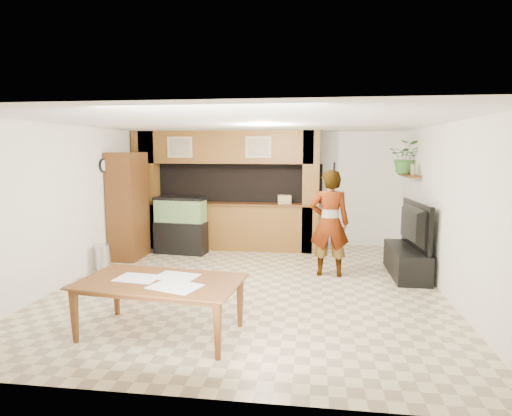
# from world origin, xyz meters

# --- Properties ---
(floor) EXTENTS (6.50, 6.50, 0.00)m
(floor) POSITION_xyz_m (0.00, 0.00, 0.00)
(floor) COLOR #CEB98F
(floor) RESTS_ON ground
(ceiling) EXTENTS (6.50, 6.50, 0.00)m
(ceiling) POSITION_xyz_m (0.00, 0.00, 2.60)
(ceiling) COLOR white
(ceiling) RESTS_ON wall_back
(wall_back) EXTENTS (6.00, 0.00, 6.00)m
(wall_back) POSITION_xyz_m (0.00, 3.25, 1.30)
(wall_back) COLOR white
(wall_back) RESTS_ON floor
(wall_left) EXTENTS (0.00, 6.50, 6.50)m
(wall_left) POSITION_xyz_m (-3.00, 0.00, 1.30)
(wall_left) COLOR white
(wall_left) RESTS_ON floor
(wall_right) EXTENTS (0.00, 6.50, 6.50)m
(wall_right) POSITION_xyz_m (3.00, 0.00, 1.30)
(wall_right) COLOR white
(wall_right) RESTS_ON floor
(partition) EXTENTS (4.20, 0.99, 2.60)m
(partition) POSITION_xyz_m (-0.95, 2.64, 1.31)
(partition) COLOR brown
(partition) RESTS_ON floor
(wall_clock) EXTENTS (0.05, 0.25, 0.25)m
(wall_clock) POSITION_xyz_m (-2.97, 1.00, 1.90)
(wall_clock) COLOR black
(wall_clock) RESTS_ON wall_left
(wall_shelf) EXTENTS (0.25, 0.90, 0.04)m
(wall_shelf) POSITION_xyz_m (2.85, 1.95, 1.70)
(wall_shelf) COLOR #5C3015
(wall_shelf) RESTS_ON wall_right
(pantry_cabinet) EXTENTS (0.54, 0.88, 2.15)m
(pantry_cabinet) POSITION_xyz_m (-2.70, 1.46, 1.07)
(pantry_cabinet) COLOR #5C3015
(pantry_cabinet) RESTS_ON floor
(trash_can) EXTENTS (0.27, 0.27, 0.50)m
(trash_can) POSITION_xyz_m (-2.76, 0.43, 0.25)
(trash_can) COLOR #B2B2B7
(trash_can) RESTS_ON floor
(aquarium) EXTENTS (1.09, 0.41, 1.21)m
(aquarium) POSITION_xyz_m (-1.77, 1.95, 0.59)
(aquarium) COLOR black
(aquarium) RESTS_ON floor
(tv_stand) EXTENTS (0.55, 1.49, 0.50)m
(tv_stand) POSITION_xyz_m (2.65, 0.92, 0.25)
(tv_stand) COLOR black
(tv_stand) RESTS_ON floor
(television) EXTENTS (0.31, 1.42, 0.81)m
(television) POSITION_xyz_m (2.65, 0.92, 0.90)
(television) COLOR black
(television) RESTS_ON tv_stand
(photo_frame) EXTENTS (0.03, 0.16, 0.21)m
(photo_frame) POSITION_xyz_m (2.85, 1.71, 1.82)
(photo_frame) COLOR tan
(photo_frame) RESTS_ON wall_shelf
(potted_plant) EXTENTS (0.74, 0.70, 0.66)m
(potted_plant) POSITION_xyz_m (2.82, 2.21, 2.05)
(potted_plant) COLOR #366F2C
(potted_plant) RESTS_ON wall_shelf
(person) EXTENTS (0.69, 0.45, 1.86)m
(person) POSITION_xyz_m (1.29, 0.74, 0.93)
(person) COLOR tan
(person) RESTS_ON floor
(microphone) EXTENTS (0.04, 0.11, 0.17)m
(microphone) POSITION_xyz_m (1.34, 0.58, 1.91)
(microphone) COLOR black
(microphone) RESTS_ON person
(dining_table) EXTENTS (2.00, 1.25, 0.67)m
(dining_table) POSITION_xyz_m (-0.78, -2.05, 0.33)
(dining_table) COLOR #5C3015
(dining_table) RESTS_ON floor
(newspaper_a) EXTENTS (0.54, 0.42, 0.01)m
(newspaper_a) POSITION_xyz_m (-1.07, -1.97, 0.67)
(newspaper_a) COLOR silver
(newspaper_a) RESTS_ON dining_table
(newspaper_b) EXTENTS (0.64, 0.55, 0.01)m
(newspaper_b) POSITION_xyz_m (-0.52, -2.22, 0.67)
(newspaper_b) COLOR silver
(newspaper_b) RESTS_ON dining_table
(newspaper_c) EXTENTS (0.56, 0.46, 0.01)m
(newspaper_c) POSITION_xyz_m (-0.63, -1.85, 0.67)
(newspaper_c) COLOR silver
(newspaper_c) RESTS_ON dining_table
(counter_box) EXTENTS (0.31, 0.23, 0.19)m
(counter_box) POSITION_xyz_m (0.39, 2.45, 1.13)
(counter_box) COLOR #9E8855
(counter_box) RESTS_ON partition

